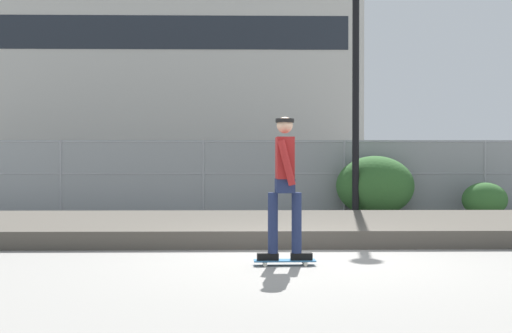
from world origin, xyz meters
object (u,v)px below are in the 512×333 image
parked_car_near (146,178)px  parked_car_mid (354,178)px  shrub_left (375,186)px  shrub_center (485,200)px  skater (285,178)px  skateboard (285,261)px  street_lamp (356,16)px

parked_car_near → parked_car_mid: size_ratio=0.98×
shrub_left → shrub_center: 2.59m
skater → parked_car_near: skater is taller
skateboard → skater: size_ratio=0.43×
parked_car_mid → parked_car_near: bearing=-177.2°
street_lamp → skater: bearing=-107.7°
skater → parked_car_mid: bearing=75.3°
parked_car_mid → shrub_center: 4.22m
skater → shrub_left: skater is taller
skateboard → parked_car_mid: size_ratio=0.18×
parked_car_near → parked_car_mid: (5.95, 0.29, 0.00)m
skateboard → parked_car_mid: 10.43m
shrub_left → shrub_center: bearing=-7.6°
street_lamp → parked_car_mid: bearing=80.8°
shrub_left → shrub_center: shrub_left is taller
street_lamp → parked_car_near: bearing=148.5°
street_lamp → parked_car_near: 7.39m
street_lamp → parked_car_mid: street_lamp is taller
skater → shrub_center: bearing=52.3°
parked_car_near → shrub_center: size_ratio=4.17×
skateboard → shrub_center: bearing=52.3°
skateboard → shrub_left: bearing=69.5°
skater → street_lamp: 7.68m
skateboard → parked_car_near: size_ratio=0.18×
skateboard → parked_car_near: bearing=108.7°
skater → parked_car_near: size_ratio=0.42×
parked_car_near → shrub_left: bearing=-24.5°
skateboard → skater: (-0.00, 0.00, 1.08)m
street_lamp → shrub_center: street_lamp is taller
skateboard → street_lamp: bearing=72.3°
skateboard → street_lamp: (2.07, 6.47, 4.65)m
skateboard → skater: bearing=180.0°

